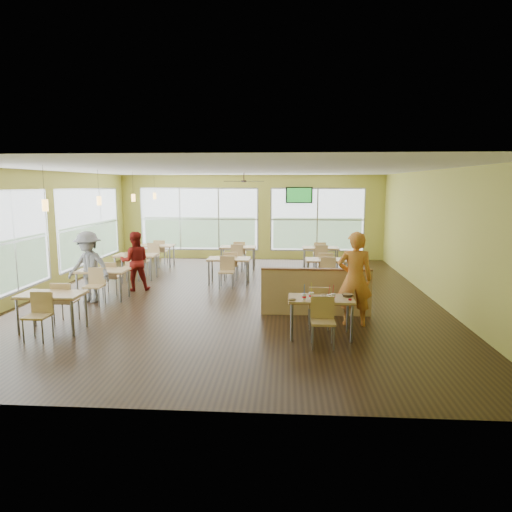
# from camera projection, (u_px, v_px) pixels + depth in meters

# --- Properties ---
(room) EXTENTS (12.00, 12.04, 3.20)m
(room) POSITION_uv_depth(u_px,v_px,m) (233.00, 234.00, 11.45)
(room) COLOR black
(room) RESTS_ON ground
(window_bays) EXTENTS (9.24, 10.24, 2.38)m
(window_bays) POSITION_uv_depth(u_px,v_px,m) (163.00, 227.00, 14.68)
(window_bays) COLOR white
(window_bays) RESTS_ON room
(main_table) EXTENTS (1.22, 1.52, 0.87)m
(main_table) POSITION_uv_depth(u_px,v_px,m) (321.00, 304.00, 8.52)
(main_table) COLOR tan
(main_table) RESTS_ON floor
(half_wall_divider) EXTENTS (2.40, 0.14, 1.04)m
(half_wall_divider) POSITION_uv_depth(u_px,v_px,m) (316.00, 292.00, 9.96)
(half_wall_divider) COLOR tan
(half_wall_divider) RESTS_ON floor
(dining_tables) EXTENTS (6.92, 8.72, 0.87)m
(dining_tables) POSITION_uv_depth(u_px,v_px,m) (204.00, 261.00, 13.36)
(dining_tables) COLOR tan
(dining_tables) RESTS_ON floor
(pendant_lights) EXTENTS (0.11, 7.31, 0.86)m
(pendant_lights) POSITION_uv_depth(u_px,v_px,m) (117.00, 199.00, 12.20)
(pendant_lights) COLOR #2D2119
(pendant_lights) RESTS_ON ceiling
(ceiling_fan) EXTENTS (1.25, 1.25, 0.29)m
(ceiling_fan) POSITION_uv_depth(u_px,v_px,m) (244.00, 181.00, 14.20)
(ceiling_fan) COLOR #2D2119
(ceiling_fan) RESTS_ON ceiling
(tv_backwall) EXTENTS (1.00, 0.07, 0.60)m
(tv_backwall) POSITION_uv_depth(u_px,v_px,m) (299.00, 195.00, 17.02)
(tv_backwall) COLOR black
(tv_backwall) RESTS_ON wall_back
(man_plaid) EXTENTS (0.74, 0.52, 1.92)m
(man_plaid) POSITION_uv_depth(u_px,v_px,m) (355.00, 279.00, 9.18)
(man_plaid) COLOR #DA4818
(man_plaid) RESTS_ON floor
(patron_maroon) EXTENTS (0.92, 0.81, 1.60)m
(patron_maroon) POSITION_uv_depth(u_px,v_px,m) (135.00, 261.00, 12.27)
(patron_maroon) COLOR maroon
(patron_maroon) RESTS_ON floor
(patron_grey) EXTENTS (1.24, 0.88, 1.73)m
(patron_grey) POSITION_uv_depth(u_px,v_px,m) (89.00, 267.00, 11.01)
(patron_grey) COLOR slate
(patron_grey) RESTS_ON floor
(cup_blue) EXTENTS (0.09, 0.09, 0.32)m
(cup_blue) POSITION_uv_depth(u_px,v_px,m) (304.00, 297.00, 8.32)
(cup_blue) COLOR white
(cup_blue) RESTS_ON main_table
(cup_yellow) EXTENTS (0.09, 0.09, 0.34)m
(cup_yellow) POSITION_uv_depth(u_px,v_px,m) (311.00, 295.00, 8.39)
(cup_yellow) COLOR white
(cup_yellow) RESTS_ON main_table
(cup_red_near) EXTENTS (0.09, 0.09, 0.32)m
(cup_red_near) POSITION_uv_depth(u_px,v_px,m) (329.00, 298.00, 8.25)
(cup_red_near) COLOR white
(cup_red_near) RESTS_ON main_table
(cup_red_far) EXTENTS (0.08, 0.08, 0.30)m
(cup_red_far) POSITION_uv_depth(u_px,v_px,m) (333.00, 296.00, 8.34)
(cup_red_far) COLOR white
(cup_red_far) RESTS_ON main_table
(food_basket) EXTENTS (0.21, 0.21, 0.05)m
(food_basket) POSITION_uv_depth(u_px,v_px,m) (347.00, 295.00, 8.59)
(food_basket) COLOR black
(food_basket) RESTS_ON main_table
(ketchup_cup) EXTENTS (0.06, 0.06, 0.03)m
(ketchup_cup) POSITION_uv_depth(u_px,v_px,m) (350.00, 299.00, 8.32)
(ketchup_cup) COLOR #B00F1F
(ketchup_cup) RESTS_ON main_table
(wrapper_left) EXTENTS (0.17, 0.16, 0.04)m
(wrapper_left) POSITION_uv_depth(u_px,v_px,m) (292.00, 299.00, 8.31)
(wrapper_left) COLOR olive
(wrapper_left) RESTS_ON main_table
(wrapper_mid) EXTENTS (0.23, 0.22, 0.05)m
(wrapper_mid) POSITION_uv_depth(u_px,v_px,m) (326.00, 295.00, 8.60)
(wrapper_mid) COLOR olive
(wrapper_mid) RESTS_ON main_table
(wrapper_right) EXTENTS (0.15, 0.14, 0.03)m
(wrapper_right) POSITION_uv_depth(u_px,v_px,m) (331.00, 300.00, 8.30)
(wrapper_right) COLOR olive
(wrapper_right) RESTS_ON main_table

